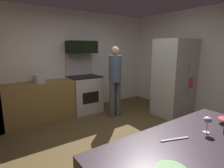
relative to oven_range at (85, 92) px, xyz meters
The scene contains 11 objects.
ground_plane 2.07m from the oven_range, 98.58° to the right, with size 5.20×4.80×0.02m, color brown.
wall_back 0.91m from the oven_range, 129.19° to the left, with size 5.20×0.12×2.60m, color silver.
wall_right 3.09m from the oven_range, 41.37° to the right, with size 0.12×4.80×2.60m, color silver.
lower_cabinet_run 1.20m from the oven_range, behind, with size 2.40×0.60×0.90m, color olive.
oven_range is the anchor object (origin of this frame).
microwave 1.17m from the oven_range, 90.00° to the left, with size 0.74×0.38×0.31m, color black.
refrigerator 2.31m from the oven_range, 40.30° to the right, with size 0.88×0.74×1.88m.
person_cook 0.98m from the oven_range, 58.82° to the right, with size 0.31×0.30×1.70m.
wine_glass_mid 3.51m from the oven_range, 97.68° to the right, with size 0.08×0.08×0.16m.
knife_chef 3.48m from the oven_range, 103.67° to the right, with size 0.27×0.02×0.01m, color #B7BABF.
stock_pot 1.21m from the oven_range, behind, with size 0.26×0.26×0.19m, color silver.
Camera 1 is at (-1.79, -2.25, 1.68)m, focal length 29.21 mm.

